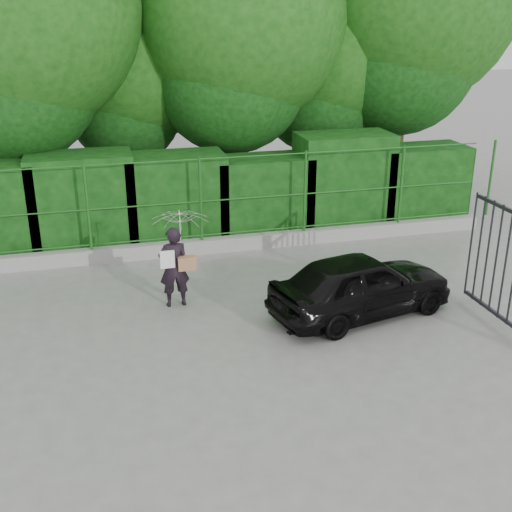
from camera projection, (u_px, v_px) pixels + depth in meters
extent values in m
plane|color=gray|center=(230.00, 358.00, 9.70)|extent=(80.00, 80.00, 0.00)
cube|color=#9E9E99|center=(184.00, 248.00, 13.69)|extent=(14.00, 0.25, 0.30)
cylinder|color=#1C591A|center=(88.00, 207.00, 12.86)|extent=(0.06, 0.06, 1.80)
cylinder|color=#1C591A|center=(201.00, 199.00, 13.41)|extent=(0.06, 0.06, 1.80)
cylinder|color=#1C591A|center=(305.00, 192.00, 13.95)|extent=(0.06, 0.06, 1.80)
cylinder|color=#1C591A|center=(401.00, 185.00, 14.50)|extent=(0.06, 0.06, 1.80)
cylinder|color=#1C591A|center=(491.00, 178.00, 15.04)|extent=(0.06, 0.06, 1.80)
cylinder|color=#1C591A|center=(183.00, 237.00, 13.60)|extent=(13.60, 0.03, 0.03)
cylinder|color=#1C591A|center=(182.00, 203.00, 13.33)|extent=(13.60, 0.03, 0.03)
cylinder|color=#1C591A|center=(180.00, 160.00, 13.00)|extent=(13.60, 0.03, 0.03)
cube|color=black|center=(83.00, 202.00, 13.79)|extent=(2.20, 1.20, 2.08)
cube|color=black|center=(175.00, 198.00, 14.29)|extent=(2.20, 1.20, 1.97)
cube|color=black|center=(262.00, 195.00, 14.80)|extent=(2.20, 1.20, 1.78)
cube|color=black|center=(343.00, 180.00, 15.19)|extent=(2.20, 1.20, 2.22)
cube|color=black|center=(419.00, 183.00, 15.74)|extent=(2.20, 1.20, 1.83)
cylinder|color=black|center=(32.00, 133.00, 14.65)|extent=(0.36, 0.36, 4.50)
sphere|color=#14470F|center=(15.00, 7.00, 13.66)|extent=(5.40, 5.40, 5.40)
cylinder|color=black|center=(139.00, 144.00, 16.64)|extent=(0.36, 0.36, 3.25)
sphere|color=#14470F|center=(134.00, 66.00, 15.93)|extent=(3.90, 3.90, 3.90)
cylinder|color=black|center=(241.00, 127.00, 16.15)|extent=(0.36, 0.36, 4.25)
sphere|color=#14470F|center=(240.00, 19.00, 15.22)|extent=(5.10, 5.10, 5.10)
cylinder|color=black|center=(324.00, 132.00, 17.51)|extent=(0.36, 0.36, 3.50)
sphere|color=#14470F|center=(327.00, 52.00, 16.74)|extent=(4.20, 4.20, 4.20)
cylinder|color=black|center=(399.00, 108.00, 17.40)|extent=(0.36, 0.36, 4.75)
cube|color=#25252C|center=(499.00, 316.00, 10.69)|extent=(0.05, 2.00, 0.06)
cylinder|color=#25252C|center=(505.00, 265.00, 10.41)|extent=(0.04, 0.04, 1.90)
cylinder|color=#25252C|center=(496.00, 260.00, 10.63)|extent=(0.04, 0.04, 1.90)
cylinder|color=#25252C|center=(487.00, 254.00, 10.86)|extent=(0.04, 0.04, 1.90)
cylinder|color=#25252C|center=(479.00, 249.00, 11.08)|extent=(0.04, 0.04, 1.90)
cylinder|color=#25252C|center=(471.00, 244.00, 11.31)|extent=(0.04, 0.04, 1.90)
imported|color=black|center=(174.00, 267.00, 11.17)|extent=(0.55, 0.37, 1.46)
imported|color=silver|center=(181.00, 236.00, 11.05)|extent=(0.98, 1.00, 0.90)
cube|color=#A26F49|center=(187.00, 263.00, 11.12)|extent=(0.32, 0.15, 0.24)
cube|color=white|center=(167.00, 260.00, 10.96)|extent=(0.25, 0.02, 0.32)
imported|color=black|center=(361.00, 284.00, 10.91)|extent=(3.45, 1.99, 1.10)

